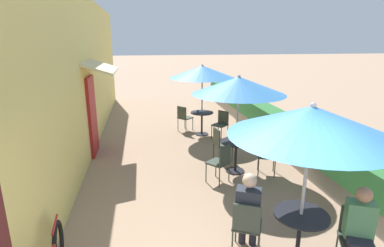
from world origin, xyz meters
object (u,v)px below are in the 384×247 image
Objects in this scene: patio_umbrella_near at (312,121)px; seated_patron_near_right at (248,209)px; cafe_chair_mid_left at (220,142)px; coffee_cup_mid at (244,140)px; cafe_chair_near_right at (247,224)px; patio_table_mid at (236,150)px; coffee_cup_far at (198,111)px; cafe_chair_near_left at (355,235)px; cafe_chair_mid_right at (221,161)px; patio_table_near at (300,228)px; patio_umbrella_far at (202,72)px; cafe_chair_far_right at (184,116)px; seated_patron_near_left at (359,228)px; cafe_chair_far_left at (221,122)px; patio_table_far at (202,119)px; patio_umbrella_mid at (239,86)px; cafe_chair_mid_back at (267,152)px.

patio_umbrella_near is 1.83× the size of seated_patron_near_right.
cafe_chair_mid_left reaches higher than coffee_cup_mid.
cafe_chair_near_right is 2.88m from patio_table_mid.
coffee_cup_far is (-0.17, 2.22, 0.28)m from cafe_chair_mid_left.
patio_umbrella_near is 6.07m from coffee_cup_far.
cafe_chair_mid_right is at bearing -42.26° from cafe_chair_near_left.
patio_table_near is 0.33× the size of patio_umbrella_far.
cafe_chair_mid_right reaches higher than coffee_cup_far.
patio_table_mid is at bearing 6.15° from cafe_chair_mid_left.
seated_patron_near_right reaches higher than cafe_chair_near_right.
patio_table_near is at bearing -35.07° from cafe_chair_far_right.
patio_table_near is 8.36× the size of coffee_cup_far.
seated_patron_near_left is at bearing -108.88° from cafe_chair_mid_right.
cafe_chair_near_right and cafe_chair_far_left have the same top height.
patio_umbrella_far is (0.51, 5.74, 1.53)m from cafe_chair_near_right.
coffee_cup_mid reaches higher than patio_table_far.
cafe_chair_near_right is 5.36m from cafe_chair_far_left.
patio_table_mid is 0.33× the size of patio_umbrella_mid.
cafe_chair_mid_back reaches higher than coffee_cup_far.
patio_umbrella_far is at bearing 110.95° from seated_patron_near_right.
patio_table_mid is 0.86× the size of cafe_chair_far_left.
seated_patron_near_right is 1.44× the size of cafe_chair_mid_back.
patio_umbrella_mid reaches higher than seated_patron_near_right.
patio_umbrella_far is (-0.16, 5.98, 0.00)m from patio_umbrella_near.
patio_umbrella_near is 3.04× the size of patio_table_far.
patio_umbrella_mid is (0.05, 3.03, 1.52)m from patio_table_near.
cafe_chair_mid_left is at bearing 106.90° from cafe_chair_near_right.
seated_patron_near_left is 5.84m from cafe_chair_far_left.
cafe_chair_near_right is 1.00× the size of cafe_chair_far_left.
seated_patron_near_right is 13.89× the size of coffee_cup_mid.
cafe_chair_near_left and cafe_chair_far_right have the same top height.
coffee_cup_mid is at bearing 86.03° from patio_table_near.
cafe_chair_far_left is at bearing 82.89° from patio_table_mid.
patio_table_near is 0.86× the size of cafe_chair_far_left.
cafe_chair_mid_left is 0.89m from coffee_cup_mid.
cafe_chair_near_right is 1.00× the size of cafe_chair_far_right.
coffee_cup_mid is 3.65m from cafe_chair_far_right.
cafe_chair_mid_right is 1.00× the size of cafe_chair_mid_back.
patio_table_near is 6.50m from cafe_chair_far_right.
cafe_chair_mid_left and cafe_chair_mid_back have the same top height.
cafe_chair_mid_left is at bearing -53.70° from seated_patron_near_left.
cafe_chair_mid_left is at bearing 107.44° from seated_patron_near_right.
seated_patron_near_right is (-1.30, 0.58, 0.17)m from cafe_chair_near_left.
seated_patron_near_left reaches higher than coffee_cup_far.
seated_patron_near_right is 13.89× the size of coffee_cup_far.
cafe_chair_far_right is at bearing 102.15° from patio_table_mid.
coffee_cup_far is (-0.36, 2.91, 0.27)m from patio_table_mid.
cafe_chair_near_left is at bearing -19.46° from patio_table_near.
cafe_chair_mid_back is 3.89m from cafe_chair_far_right.
patio_table_mid is at bearing 101.49° from seated_patron_near_right.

